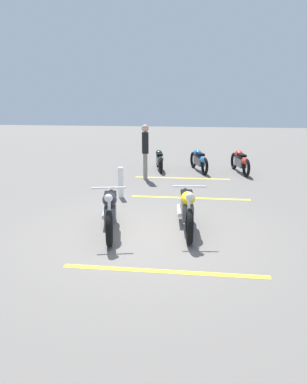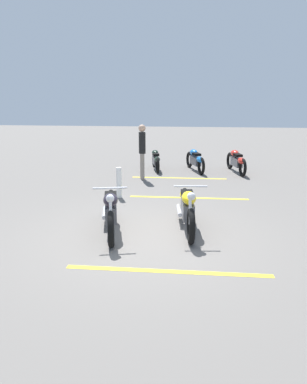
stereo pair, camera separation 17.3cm
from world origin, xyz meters
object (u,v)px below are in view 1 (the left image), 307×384
object	(u,v)px
motorcycle_row_far_left	(241,161)
bystander_near_row	(145,149)
motorcycle_bright_foreground	(187,207)
bollard_post	(121,182)
motorcycle_dark_foreground	(110,208)
motorcycle_row_center	(159,160)
motorcycle_row_left	(199,160)

from	to	relation	value
motorcycle_row_far_left	bystander_near_row	distance (m)	3.60
bystander_near_row	motorcycle_bright_foreground	bearing A→B (deg)	95.06
motorcycle_row_far_left	bollard_post	xyz separation A→B (m)	(-3.91, 3.47, -0.02)
motorcycle_dark_foreground	motorcycle_bright_foreground	bearing A→B (deg)	89.15
motorcycle_bright_foreground	motorcycle_row_center	bearing A→B (deg)	-174.03
motorcycle_bright_foreground	bollard_post	distance (m)	2.92
bystander_near_row	bollard_post	world-z (taller)	bystander_near_row
motorcycle_row_left	bystander_near_row	distance (m)	2.44
bystander_near_row	motorcycle_row_far_left	bearing A→B (deg)	-169.84
motorcycle_dark_foreground	bystander_near_row	world-z (taller)	bystander_near_row
motorcycle_dark_foreground	bystander_near_row	bearing A→B (deg)	168.18
motorcycle_row_center	motorcycle_row_far_left	bearing A→B (deg)	-106.05
motorcycle_row_left	bollard_post	distance (m)	4.49
motorcycle_row_left	bollard_post	xyz separation A→B (m)	(-4.02, 1.99, -0.01)
motorcycle_dark_foreground	motorcycle_row_center	size ratio (longest dim) A/B	1.15
motorcycle_bright_foreground	bollard_post	xyz separation A→B (m)	(2.20, 1.92, -0.05)
motorcycle_dark_foreground	bollard_post	xyz separation A→B (m)	(2.54, 0.40, -0.05)
motorcycle_row_far_left	bystander_near_row	bearing A→B (deg)	102.40
motorcycle_row_far_left	motorcycle_row_left	size ratio (longest dim) A/B	1.04
motorcycle_bright_foreground	motorcycle_row_left	xyz separation A→B (m)	(6.23, -0.08, -0.04)
motorcycle_dark_foreground	motorcycle_row_center	xyz separation A→B (m)	(6.62, -0.10, -0.07)
motorcycle_dark_foreground	bollard_post	world-z (taller)	motorcycle_dark_foreground
bollard_post	bystander_near_row	bearing A→B (deg)	-5.93
motorcycle_bright_foreground	motorcycle_row_far_left	size ratio (longest dim) A/B	1.07
motorcycle_bright_foreground	bystander_near_row	distance (m)	4.94
motorcycle_bright_foreground	motorcycle_dark_foreground	bearing A→B (deg)	-83.99
motorcycle_row_far_left	motorcycle_row_center	xyz separation A→B (m)	(0.16, 2.97, -0.04)
motorcycle_row_center	bollard_post	world-z (taller)	bollard_post
motorcycle_row_center	bystander_near_row	bearing A→B (deg)	158.55
motorcycle_dark_foreground	motorcycle_row_far_left	xyz separation A→B (m)	(6.45, -3.07, -0.03)
motorcycle_bright_foreground	motorcycle_row_far_left	distance (m)	6.31
motorcycle_row_center	motorcycle_dark_foreground	bearing A→B (deg)	166.27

